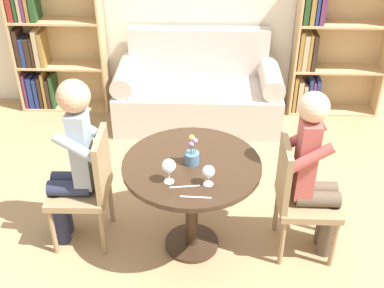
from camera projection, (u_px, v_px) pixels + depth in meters
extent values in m
plane|color=tan|center=(192.00, 244.00, 3.61)|extent=(16.00, 16.00, 0.00)
cylinder|color=#382619|center=(192.00, 165.00, 3.22)|extent=(0.94, 0.94, 0.03)
cylinder|color=#382619|center=(192.00, 206.00, 3.41)|extent=(0.09, 0.09, 0.68)
cylinder|color=#382619|center=(192.00, 243.00, 3.61)|extent=(0.40, 0.40, 0.03)
cube|color=beige|center=(198.00, 104.00, 5.06)|extent=(1.69, 0.80, 0.42)
cube|color=beige|center=(199.00, 51.00, 5.08)|extent=(1.47, 0.16, 0.50)
cylinder|color=beige|center=(126.00, 75.00, 4.91)|extent=(0.22, 0.72, 0.22)
cylinder|color=beige|center=(270.00, 77.00, 4.87)|extent=(0.22, 0.72, 0.22)
cube|color=tan|center=(62.00, 39.00, 5.16)|extent=(0.95, 0.02, 1.49)
cube|color=tan|center=(15.00, 43.00, 5.07)|extent=(0.02, 0.28, 1.49)
cube|color=tan|center=(103.00, 44.00, 5.04)|extent=(0.02, 0.28, 1.49)
cube|color=tan|center=(69.00, 105.00, 5.45)|extent=(0.91, 0.28, 0.02)
cube|color=tan|center=(62.00, 65.00, 5.19)|extent=(0.91, 0.28, 0.02)
cube|color=tan|center=(55.00, 21.00, 4.92)|extent=(0.91, 0.28, 0.02)
cube|color=#602D5B|center=(28.00, 89.00, 5.35)|extent=(0.03, 0.23, 0.39)
cube|color=navy|center=(33.00, 90.00, 5.36)|extent=(0.05, 0.23, 0.36)
cube|color=navy|center=(38.00, 91.00, 5.36)|extent=(0.04, 0.23, 0.34)
cube|color=#332319|center=(43.00, 90.00, 5.35)|extent=(0.03, 0.23, 0.36)
cube|color=olive|center=(46.00, 88.00, 5.34)|extent=(0.03, 0.23, 0.41)
cube|color=#332319|center=(50.00, 91.00, 5.36)|extent=(0.04, 0.23, 0.33)
cube|color=#234723|center=(54.00, 90.00, 5.35)|extent=(0.03, 0.23, 0.37)
cube|color=#332319|center=(20.00, 46.00, 5.08)|extent=(0.04, 0.23, 0.40)
cube|color=navy|center=(25.00, 51.00, 5.11)|extent=(0.05, 0.23, 0.31)
cube|color=#332319|center=(30.00, 50.00, 5.10)|extent=(0.05, 0.23, 0.31)
cube|color=#332319|center=(35.00, 50.00, 5.10)|extent=(0.03, 0.23, 0.32)
cube|color=tan|center=(39.00, 47.00, 5.08)|extent=(0.05, 0.23, 0.39)
cube|color=olive|center=(44.00, 48.00, 5.08)|extent=(0.04, 0.23, 0.36)
cube|color=maroon|center=(12.00, 2.00, 4.83)|extent=(0.05, 0.23, 0.36)
cube|color=#234723|center=(16.00, 1.00, 4.82)|extent=(0.03, 0.23, 0.37)
cube|color=tan|center=(21.00, 1.00, 4.82)|extent=(0.03, 0.23, 0.37)
cube|color=#234723|center=(34.00, 2.00, 4.82)|extent=(0.05, 0.23, 0.35)
cube|color=tan|center=(338.00, 42.00, 5.08)|extent=(0.95, 0.02, 1.49)
cube|color=tan|center=(296.00, 46.00, 4.99)|extent=(0.02, 0.28, 1.49)
cube|color=tan|center=(330.00, 109.00, 5.37)|extent=(0.91, 0.28, 0.02)
cube|color=tan|center=(337.00, 69.00, 5.11)|extent=(0.91, 0.28, 0.02)
cube|color=tan|center=(345.00, 24.00, 4.84)|extent=(0.91, 0.28, 0.02)
cube|color=olive|center=(294.00, 92.00, 5.26)|extent=(0.03, 0.23, 0.40)
cube|color=tan|center=(299.00, 94.00, 5.27)|extent=(0.05, 0.23, 0.35)
cube|color=tan|center=(303.00, 96.00, 5.29)|extent=(0.04, 0.23, 0.31)
cube|color=navy|center=(309.00, 93.00, 5.26)|extent=(0.04, 0.23, 0.39)
cube|color=#602D5B|center=(312.00, 94.00, 5.27)|extent=(0.03, 0.23, 0.36)
cube|color=navy|center=(316.00, 93.00, 5.26)|extent=(0.04, 0.23, 0.38)
cube|color=olive|center=(300.00, 49.00, 4.99)|extent=(0.04, 0.23, 0.41)
cube|color=tan|center=(304.00, 51.00, 5.00)|extent=(0.05, 0.23, 0.38)
cube|color=olive|center=(309.00, 50.00, 5.00)|extent=(0.03, 0.23, 0.39)
cube|color=#332319|center=(313.00, 51.00, 5.00)|extent=(0.05, 0.23, 0.38)
cube|color=#234723|center=(306.00, 2.00, 4.73)|extent=(0.05, 0.23, 0.41)
cube|color=olive|center=(312.00, 7.00, 4.75)|extent=(0.05, 0.23, 0.32)
cube|color=navy|center=(317.00, 6.00, 4.75)|extent=(0.03, 0.23, 0.34)
cube|color=#602D5B|center=(322.00, 3.00, 4.73)|extent=(0.05, 0.23, 0.40)
cylinder|color=#937A56|center=(65.00, 200.00, 3.74)|extent=(0.04, 0.04, 0.40)
cylinder|color=#937A56|center=(53.00, 232.00, 3.44)|extent=(0.04, 0.04, 0.40)
cylinder|color=#937A56|center=(111.00, 201.00, 3.73)|extent=(0.04, 0.04, 0.40)
cylinder|color=#937A56|center=(103.00, 233.00, 3.43)|extent=(0.04, 0.04, 0.40)
cube|color=#937A56|center=(79.00, 192.00, 3.47)|extent=(0.42, 0.42, 0.05)
cube|color=#937A56|center=(102.00, 164.00, 3.33)|extent=(0.04, 0.38, 0.45)
cylinder|color=#937A56|center=(334.00, 244.00, 3.34)|extent=(0.04, 0.04, 0.40)
cylinder|color=#937A56|center=(324.00, 211.00, 3.64)|extent=(0.04, 0.04, 0.40)
cylinder|color=#937A56|center=(282.00, 243.00, 3.35)|extent=(0.04, 0.04, 0.40)
cylinder|color=#937A56|center=(276.00, 209.00, 3.65)|extent=(0.04, 0.04, 0.40)
cube|color=#937A56|center=(308.00, 202.00, 3.37)|extent=(0.42, 0.42, 0.05)
cube|color=#937A56|center=(284.00, 173.00, 3.24)|extent=(0.04, 0.38, 0.45)
cylinder|color=#282D47|center=(63.00, 208.00, 3.62)|extent=(0.11, 0.11, 0.45)
cylinder|color=#282D47|center=(59.00, 218.00, 3.53)|extent=(0.11, 0.11, 0.45)
cylinder|color=#282D47|center=(73.00, 179.00, 3.47)|extent=(0.30, 0.11, 0.11)
cylinder|color=#282D47|center=(69.00, 188.00, 3.38)|extent=(0.30, 0.11, 0.11)
cube|color=#93A3B2|center=(81.00, 149.00, 3.26)|extent=(0.12, 0.20, 0.58)
cylinder|color=#93A3B2|center=(84.00, 126.00, 3.32)|extent=(0.29, 0.07, 0.23)
cylinder|color=#93A3B2|center=(75.00, 148.00, 3.10)|extent=(0.29, 0.07, 0.23)
sphere|color=tan|center=(73.00, 96.00, 3.05)|extent=(0.22, 0.22, 0.22)
cylinder|color=brown|center=(328.00, 229.00, 3.43)|extent=(0.11, 0.11, 0.45)
cylinder|color=brown|center=(325.00, 219.00, 3.52)|extent=(0.11, 0.11, 0.45)
cylinder|color=brown|center=(318.00, 199.00, 3.28)|extent=(0.30, 0.11, 0.11)
cylinder|color=brown|center=(315.00, 189.00, 3.37)|extent=(0.30, 0.11, 0.11)
cube|color=#B2514C|center=(306.00, 159.00, 3.17)|extent=(0.12, 0.20, 0.58)
cylinder|color=#B2514C|center=(311.00, 158.00, 3.01)|extent=(0.29, 0.07, 0.23)
cylinder|color=#B2514C|center=(305.00, 136.00, 3.23)|extent=(0.29, 0.07, 0.23)
sphere|color=beige|center=(314.00, 107.00, 2.96)|extent=(0.20, 0.20, 0.20)
cylinder|color=white|center=(169.00, 181.00, 3.04)|extent=(0.06, 0.06, 0.00)
cylinder|color=white|center=(169.00, 176.00, 3.01)|extent=(0.01, 0.01, 0.08)
sphere|color=white|center=(169.00, 166.00, 2.97)|extent=(0.09, 0.09, 0.09)
sphere|color=#E58E75|center=(169.00, 167.00, 2.98)|extent=(0.06, 0.06, 0.06)
cylinder|color=white|center=(208.00, 184.00, 3.02)|extent=(0.06, 0.06, 0.00)
cylinder|color=white|center=(208.00, 180.00, 3.00)|extent=(0.01, 0.01, 0.06)
sphere|color=white|center=(209.00, 171.00, 2.96)|extent=(0.08, 0.08, 0.08)
sphere|color=maroon|center=(208.00, 173.00, 2.97)|extent=(0.06, 0.06, 0.06)
cylinder|color=slate|center=(192.00, 158.00, 3.19)|extent=(0.10, 0.10, 0.08)
cylinder|color=#4C7A42|center=(195.00, 148.00, 3.13)|extent=(0.00, 0.00, 0.10)
sphere|color=#9E70B2|center=(195.00, 141.00, 3.10)|extent=(0.04, 0.04, 0.04)
cylinder|color=#4C7A42|center=(194.00, 146.00, 3.14)|extent=(0.01, 0.00, 0.10)
sphere|color=#D16684|center=(194.00, 139.00, 3.11)|extent=(0.04, 0.04, 0.04)
cylinder|color=#4C7A42|center=(192.00, 150.00, 3.13)|extent=(0.01, 0.00, 0.08)
sphere|color=#9E70B2|center=(192.00, 144.00, 3.10)|extent=(0.04, 0.04, 0.04)
cylinder|color=#4C7A42|center=(190.00, 149.00, 3.15)|extent=(0.01, 0.01, 0.07)
sphere|color=#9E70B2|center=(190.00, 144.00, 3.13)|extent=(0.04, 0.04, 0.04)
cylinder|color=#4C7A42|center=(191.00, 145.00, 3.13)|extent=(0.01, 0.01, 0.12)
sphere|color=#EACC4C|center=(191.00, 137.00, 3.09)|extent=(0.04, 0.04, 0.04)
cube|color=silver|center=(185.00, 187.00, 3.00)|extent=(0.19, 0.04, 0.00)
cube|color=silver|center=(196.00, 197.00, 2.91)|extent=(0.19, 0.02, 0.00)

